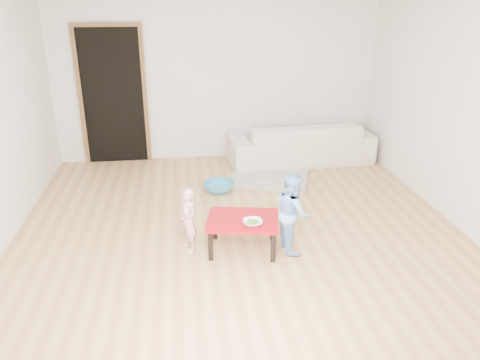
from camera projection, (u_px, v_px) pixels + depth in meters
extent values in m
cube|color=#B0764B|center=(238.00, 225.00, 5.43)|extent=(5.00, 5.00, 0.01)
cube|color=silver|center=(217.00, 76.00, 7.24)|extent=(5.00, 0.02, 2.60)
cube|color=silver|center=(458.00, 109.00, 5.24)|extent=(0.02, 5.00, 2.60)
imported|color=silver|center=(300.00, 142.00, 7.34)|extent=(2.28, 1.04, 0.65)
cube|color=#FE9D1C|center=(276.00, 137.00, 7.07)|extent=(0.47, 0.43, 0.11)
imported|color=white|center=(253.00, 223.00, 4.65)|extent=(0.20, 0.20, 0.05)
imported|color=#E7697D|center=(188.00, 220.00, 4.80)|extent=(0.26, 0.30, 0.69)
imported|color=#63A3E6|center=(292.00, 213.00, 4.79)|extent=(0.36, 0.44, 0.84)
imported|color=teal|center=(219.00, 187.00, 6.34)|extent=(0.41, 0.41, 0.13)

